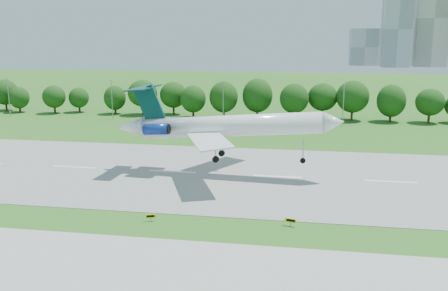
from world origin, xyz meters
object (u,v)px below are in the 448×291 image
Objects in this scene: service_vehicle_b at (168,118)px; airliner at (219,125)px; taxi_sign_left at (151,216)px; service_vehicle_a at (225,119)px.

airliner is at bearing -174.84° from service_vehicle_b.
service_vehicle_a reaches higher than taxi_sign_left.
taxi_sign_left is at bearing 175.03° from service_vehicle_b.
service_vehicle_a is at bearing 72.96° from taxi_sign_left.
taxi_sign_left is (-5.08, -25.72, -8.53)m from airliner.
taxi_sign_left is at bearing -98.12° from airliner.
taxi_sign_left is 0.39× the size of service_vehicle_a.
airliner reaches higher than service_vehicle_b.
taxi_sign_left is 0.45× the size of service_vehicle_b.
service_vehicle_b is (-17.47, -1.11, -0.06)m from service_vehicle_a.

